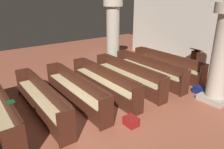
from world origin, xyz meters
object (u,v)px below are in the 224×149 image
at_px(hymn_book, 10,102).
at_px(pew_row_5, 41,98).
at_px(pew_row_2, 128,74).
at_px(pew_row_4, 75,89).
at_px(pew_row_1, 149,69).
at_px(kneeler_box_navy, 200,90).
at_px(pillar_aisle_side, 223,53).
at_px(lectern, 195,62).
at_px(pew_row_0, 167,64).
at_px(pew_row_3, 104,81).
at_px(kneeler_box_red, 131,121).
at_px(pillar_far_side, 113,32).

bearing_deg(hymn_book, pew_row_5, 124.02).
bearing_deg(pew_row_2, pew_row_4, -90.00).
xyz_separation_m(pew_row_5, hymn_book, (0.60, -0.90, 0.42)).
relative_size(pew_row_1, kneeler_box_navy, 8.08).
distance_m(pillar_aisle_side, lectern, 3.08).
distance_m(pew_row_0, lectern, 1.42).
xyz_separation_m(pew_row_2, hymn_book, (0.60, -4.17, 0.42)).
bearing_deg(pew_row_4, lectern, 85.20).
height_order(pew_row_3, kneeler_box_red, pew_row_3).
bearing_deg(kneeler_box_red, hymn_book, -118.43).
bearing_deg(lectern, pew_row_3, -95.93).
distance_m(hymn_book, kneeler_box_navy, 6.05).
bearing_deg(pillar_far_side, lectern, 38.11).
bearing_deg(pew_row_0, pew_row_2, -90.00).
bearing_deg(kneeler_box_red, pew_row_0, 117.99).
xyz_separation_m(hymn_book, kneeler_box_red, (1.40, 2.59, -0.80)).
distance_m(pew_row_4, pew_row_5, 1.09).
relative_size(kneeler_box_red, kneeler_box_navy, 0.86).
relative_size(hymn_book, kneeler_box_navy, 0.44).
height_order(lectern, kneeler_box_navy, lectern).
height_order(pew_row_4, kneeler_box_navy, pew_row_4).
bearing_deg(pew_row_1, kneeler_box_navy, 16.22).
height_order(pillar_aisle_side, kneeler_box_navy, pillar_aisle_side).
height_order(pillar_aisle_side, lectern, pillar_aisle_side).
relative_size(pew_row_3, pew_row_4, 1.00).
bearing_deg(pillar_far_side, pew_row_1, -1.86).
bearing_deg(pillar_aisle_side, pew_row_1, -169.51).
bearing_deg(pew_row_2, pew_row_3, -90.00).
xyz_separation_m(pillar_far_side, kneeler_box_red, (4.51, -2.76, -1.49)).
bearing_deg(kneeler_box_navy, pillar_aisle_side, -10.03).
bearing_deg(pew_row_0, pillar_aisle_side, -13.61).
bearing_deg(pew_row_1, pew_row_3, -90.00).
height_order(pillar_aisle_side, pillar_far_side, same).
relative_size(pew_row_0, pew_row_4, 1.00).
distance_m(pew_row_3, pillar_aisle_side, 3.86).
height_order(pew_row_5, lectern, lectern).
bearing_deg(pew_row_2, kneeler_box_red, -38.37).
bearing_deg(kneeler_box_red, kneeler_box_navy, 90.46).
distance_m(pew_row_3, kneeler_box_red, 2.10).
bearing_deg(pillar_aisle_side, kneeler_box_navy, 169.97).
height_order(pew_row_4, kneeler_box_red, pew_row_4).
bearing_deg(kneeler_box_navy, pillar_far_side, -173.71).
relative_size(pew_row_0, pillar_far_side, 1.14).
bearing_deg(kneeler_box_red, pew_row_5, -139.87).
xyz_separation_m(pew_row_3, kneeler_box_red, (2.01, -0.49, -0.37)).
bearing_deg(pew_row_1, pew_row_4, -90.00).
distance_m(pew_row_0, pew_row_2, 2.19).
xyz_separation_m(pew_row_4, kneeler_box_navy, (1.98, 3.85, -0.37)).
distance_m(pew_row_1, pew_row_5, 4.37).
height_order(lectern, kneeler_box_red, lectern).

